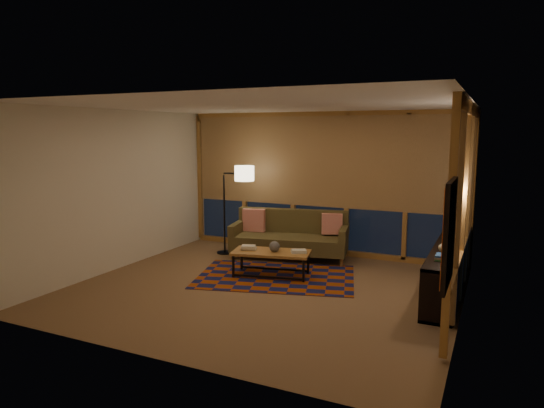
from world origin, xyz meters
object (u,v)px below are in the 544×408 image
at_px(sofa, 289,235).
at_px(coffee_table, 271,264).
at_px(bookshelf, 447,269).
at_px(floor_lamp, 224,210).

distance_m(sofa, coffee_table, 1.20).
xyz_separation_m(sofa, coffee_table, (0.17, -1.16, -0.22)).
xyz_separation_m(sofa, bookshelf, (2.84, -0.80, -0.09)).
distance_m(floor_lamp, bookshelf, 4.21).
distance_m(sofa, bookshelf, 2.95).
height_order(sofa, bookshelf, sofa).
height_order(floor_lamp, bookshelf, floor_lamp).
bearing_deg(coffee_table, floor_lamp, 133.34).
distance_m(coffee_table, bookshelf, 2.69).
height_order(coffee_table, bookshelf, bookshelf).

